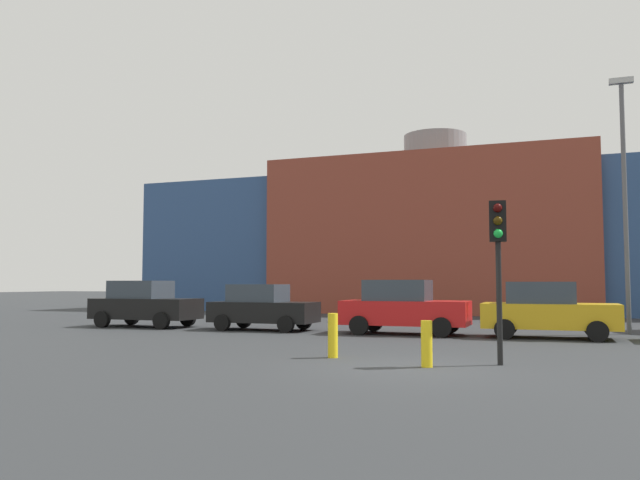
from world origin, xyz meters
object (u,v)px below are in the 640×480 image
Objects in this scene: traffic_light_island at (498,244)px; bollard_yellow_0 at (333,335)px; bollard_yellow_1 at (427,344)px; parked_car_3 at (547,310)px; parked_car_0 at (145,304)px; parked_car_1 at (262,307)px; parked_car_2 at (403,307)px; street_lamp at (625,189)px.

traffic_light_island is 3.40× the size of bollard_yellow_0.
bollard_yellow_0 is 1.07× the size of bollard_yellow_1.
parked_car_3 reaches higher than bollard_yellow_0.
bollard_yellow_1 is at bearing -105.82° from parked_car_3.
bollard_yellow_1 is (13.12, -8.37, -0.44)m from parked_car_0.
parked_car_1 is (5.30, -0.00, -0.07)m from parked_car_0.
parked_car_0 reaches higher than parked_car_3.
parked_car_3 is 1.17× the size of traffic_light_island.
parked_car_2 is at bearing 89.61° from bollard_yellow_0.
parked_car_1 reaches higher than bollard_yellow_1.
parked_car_1 is at bearing -180.00° from parked_car_2.
parked_car_3 is at bearing -0.00° from parked_car_0.
parked_car_3 is 8.71m from bollard_yellow_1.
street_lamp reaches higher than parked_car_2.
parked_car_3 reaches higher than bollard_yellow_1.
parked_car_2 is at bearing -159.67° from traffic_light_island.
parked_car_2 is 8.59m from traffic_light_island.
parked_car_0 is 4.41× the size of bollard_yellow_1.
parked_car_3 is at bearing 57.20° from bollard_yellow_0.
street_lamp reaches higher than parked_car_0.
street_lamp reaches higher than bollard_yellow_0.
parked_car_3 is at bearing -135.21° from street_lamp.
street_lamp is at bearing 44.79° from parked_car_3.
parked_car_3 is 4.28× the size of bollard_yellow_1.
parked_car_0 is at bearing -171.74° from street_lamp.
parked_car_0 is 1.08× the size of parked_car_1.
parked_car_1 is 3.79× the size of bollard_yellow_0.
traffic_light_island is (14.55, -7.51, 1.71)m from parked_car_0.
parked_car_0 is at bearing 180.00° from parked_car_2.
traffic_light_island reaches higher than parked_car_3.
parked_car_0 reaches higher than bollard_yellow_1.
bollard_yellow_0 is 2.60m from bollard_yellow_1.
traffic_light_island reaches higher than bollard_yellow_0.
parked_car_0 is at bearing 147.46° from bollard_yellow_1.
parked_car_1 is 11.46m from bollard_yellow_1.
parked_car_3 is at bearing 74.18° from bollard_yellow_1.
street_lamp is at bearing 153.95° from traffic_light_island.
parked_car_2 is (5.44, 0.00, 0.08)m from parked_car_1.
parked_car_3 is at bearing -0.00° from parked_car_1.
parked_car_1 is at bearing 125.93° from bollard_yellow_0.
parked_car_1 is at bearing -0.00° from parked_car_0.
parked_car_2 is 8.71m from bollard_yellow_1.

